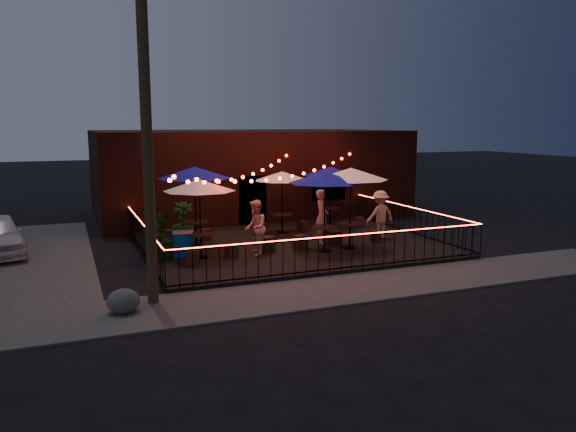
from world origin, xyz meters
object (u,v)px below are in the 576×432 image
Objects in this scene: cafe_table_2 at (325,178)px; cafe_table_5 at (330,172)px; cafe_table_1 at (194,174)px; boulder at (123,301)px; cooler at (183,244)px; cafe_table_4 at (351,175)px; utility_pole at (147,138)px; cafe_table_0 at (199,186)px; cafe_table_3 at (282,177)px.

cafe_table_5 is at bearing 61.73° from cafe_table_2.
cafe_table_1 is 3.71× the size of boulder.
boulder is at bearing -101.55° from cooler.
cafe_table_4 is 3.91× the size of cooler.
cafe_table_5 is 2.97× the size of boulder.
utility_pole is 2.83× the size of cafe_table_0.
cooler is at bearing 63.17° from boulder.
cafe_table_3 is (3.62, 1.12, -0.34)m from cafe_table_1.
cafe_table_3 is at bearing 108.92° from cafe_table_4.
cafe_table_0 is at bearing -20.38° from cooler.
utility_pole is 3.36× the size of cafe_table_3.
cooler is 1.00× the size of boulder.
utility_pole reaches higher than cooler.
cafe_table_1 is at bearing 148.11° from cafe_table_2.
cafe_table_3 is 2.49m from cafe_table_5.
cafe_table_5 is at bearing 41.02° from utility_pole.
cooler is 5.08m from boulder.
cafe_table_3 is 2.89× the size of boulder.
boulder is at bearing -117.11° from cafe_table_1.
cooler is (-0.72, -1.36, -2.09)m from cafe_table_1.
cafe_table_2 is at bearing 2.90° from cooler.
cafe_table_0 reaches higher than cafe_table_5.
cafe_table_1 is (0.23, 1.71, 0.24)m from cafe_table_0.
cafe_table_0 is 4.78m from cafe_table_3.
cafe_table_0 reaches higher than boulder.
cafe_table_1 is at bearing 77.24° from cooler.
cafe_table_5 is 2.98× the size of cooler.
cafe_table_4 is 3.89× the size of boulder.
cafe_table_4 is (4.77, -2.24, -0.01)m from cafe_table_1.
utility_pole reaches higher than cafe_table_5.
cafe_table_4 is (1.01, 0.10, 0.07)m from cafe_table_2.
utility_pole is at bearing -112.89° from cafe_table_1.
cafe_table_2 reaches higher than cooler.
cafe_table_0 is 3.46× the size of cooler.
cafe_table_2 is (6.04, 3.04, -1.43)m from utility_pole.
utility_pole is 2.50× the size of cafe_table_4.
cafe_table_3 is at bearing -163.63° from cafe_table_5.
utility_pole reaches higher than cafe_table_0.
cafe_table_0 reaches higher than cooler.
cafe_table_3 is 0.74× the size of cafe_table_4.
cafe_table_1 reaches higher than cafe_table_0.
cafe_table_5 is (2.24, 4.17, -0.19)m from cafe_table_2.
boulder is (-2.29, -4.53, -0.24)m from cooler.
cooler is at bearing -150.27° from cafe_table_3.
cafe_table_0 is 0.93× the size of cafe_table_1.
cafe_table_2 is (3.77, -2.34, -0.08)m from cafe_table_1.
cafe_table_5 is 7.67m from cooler.
cafe_table_1 is 6.29m from cafe_table_5.
cafe_table_3 is at bearing 92.42° from cafe_table_2.
cafe_table_5 is at bearing 29.53° from cafe_table_0.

